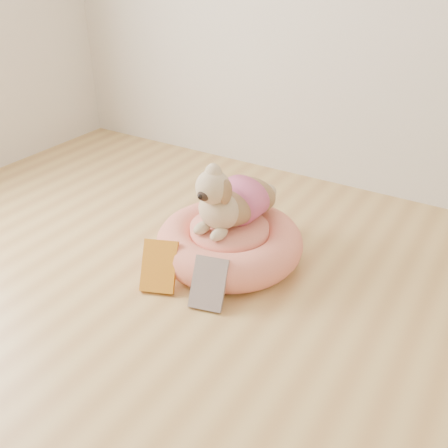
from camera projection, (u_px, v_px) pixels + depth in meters
The scene contains 5 objects.
floor at pixel (65, 433), 1.60m from camera, with size 4.50×4.50×0.00m, color tan.
pet_bed at pixel (229, 242), 2.43m from camera, with size 0.71×0.71×0.18m.
dog at pixel (231, 189), 2.32m from camera, with size 0.33×0.49×0.36m, color brown, non-canonical shape.
book_yellow at pixel (159, 266), 2.23m from camera, with size 0.15×0.03×0.23m, color gold.
book_white at pixel (209, 283), 2.12m from camera, with size 0.15×0.02×0.23m, color white.
Camera 1 is at (0.98, -0.63, 1.38)m, focal length 40.00 mm.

